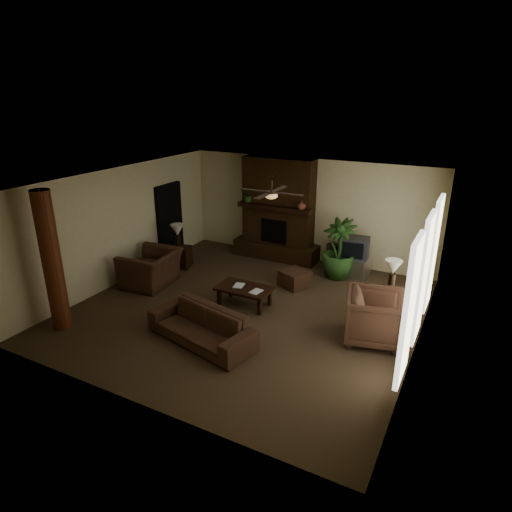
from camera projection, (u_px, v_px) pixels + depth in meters
The scene contains 23 objects.
room_shell at pixel (247, 249), 9.14m from camera, with size 7.00×7.00×7.00m.
fireplace at pixel (278, 218), 12.24m from camera, with size 2.40×0.70×2.80m.
windows at pixel (423, 278), 7.83m from camera, with size 0.08×3.65×2.35m.
log_column at pixel (52, 262), 8.43m from camera, with size 0.36×0.36×2.80m, color brown.
doorway at pixel (170, 222), 12.25m from camera, with size 0.10×1.00×2.10m, color black.
ceiling_fan at pixel (271, 194), 8.82m from camera, with size 1.35×1.35×0.37m.
sofa at pixel (201, 321), 8.26m from camera, with size 2.19×0.64×0.85m, color #472D1E.
armchair_left at pixel (150, 263), 10.64m from camera, with size 1.30×0.85×1.14m, color #472D1E.
armchair_right at pixel (375, 315), 8.24m from camera, with size 1.05×0.98×1.08m, color #472D1E.
coffee_table at pixel (244, 290), 9.68m from camera, with size 1.20×0.70×0.43m.
ottoman at pixel (294, 279), 10.67m from camera, with size 0.60×0.60×0.40m, color #472D1E.
tv_stand at pixel (351, 266), 11.29m from camera, with size 0.85×0.50×0.50m, color #B8B8BB.
tv at pixel (355, 248), 11.10m from camera, with size 0.71×0.60×0.52m.
floor_vase at pixel (332, 254), 11.59m from camera, with size 0.34×0.34×0.77m.
floor_plant at pixel (338, 261), 11.14m from camera, with size 0.85×1.52×0.85m, color #2D5421.
side_table_left at pixel (181, 257), 11.84m from camera, with size 0.50×0.50×0.55m, color black.
lamp_left at pixel (177, 232), 11.54m from camera, with size 0.37×0.37×0.65m.
side_table_right at pixel (387, 301), 9.36m from camera, with size 0.50×0.50×0.55m, color black.
lamp_right at pixel (393, 269), 9.13m from camera, with size 0.46×0.46×0.65m.
mantel_plant at pixel (249, 196), 12.20m from camera, with size 0.38×0.42×0.33m, color #2D5421.
mantel_vase at pixel (302, 205), 11.45m from camera, with size 0.22×0.23×0.22m, color brown.
book_a at pixel (234, 280), 9.68m from camera, with size 0.22×0.03×0.29m, color #999999.
book_b at pixel (252, 285), 9.43m from camera, with size 0.21×0.02×0.29m, color #999999.
Camera 1 is at (4.15, -7.54, 4.49)m, focal length 30.94 mm.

